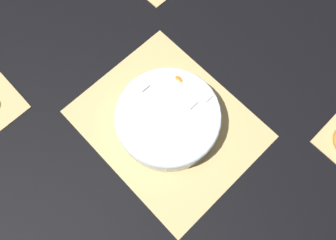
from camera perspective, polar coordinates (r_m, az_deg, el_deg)
ground_plane at (r=0.83m, az=0.00°, el=-0.72°), size 6.00×6.00×0.00m
bamboo_mat_center at (r=0.83m, az=0.00°, el=-0.65°), size 0.43×0.35×0.01m
fruit_salad_bowl at (r=0.79m, az=0.02°, el=0.32°), size 0.26×0.26×0.07m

